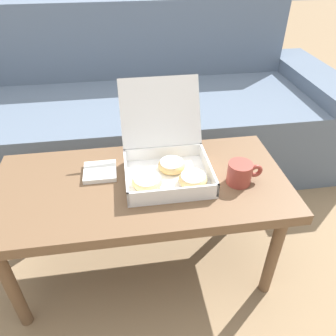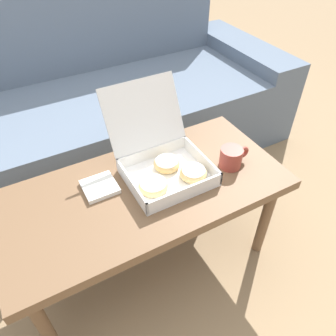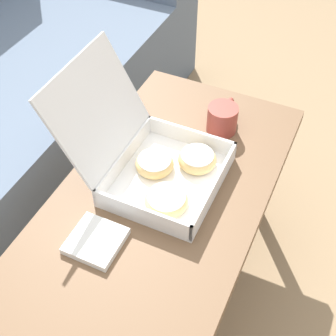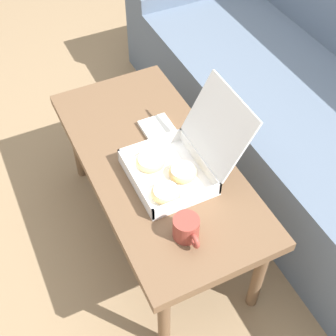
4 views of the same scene
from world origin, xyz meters
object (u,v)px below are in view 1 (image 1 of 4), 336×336
object	(u,v)px
couch	(130,115)
coffee_mug	(240,173)
coffee_table	(142,193)
pastry_box	(168,162)

from	to	relation	value
couch	coffee_mug	xyz separation A→B (m)	(0.35, -0.92, 0.21)
coffee_table	pastry_box	xyz separation A→B (m)	(0.10, 0.04, 0.10)
couch	coffee_mug	distance (m)	1.00
couch	coffee_table	world-z (taller)	couch
pastry_box	couch	bearing A→B (deg)	96.97
couch	pastry_box	xyz separation A→B (m)	(0.10, -0.83, 0.22)
pastry_box	coffee_mug	distance (m)	0.26
coffee_table	coffee_mug	world-z (taller)	coffee_mug
couch	pastry_box	bearing A→B (deg)	-83.03
couch	coffee_table	bearing A→B (deg)	-90.00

